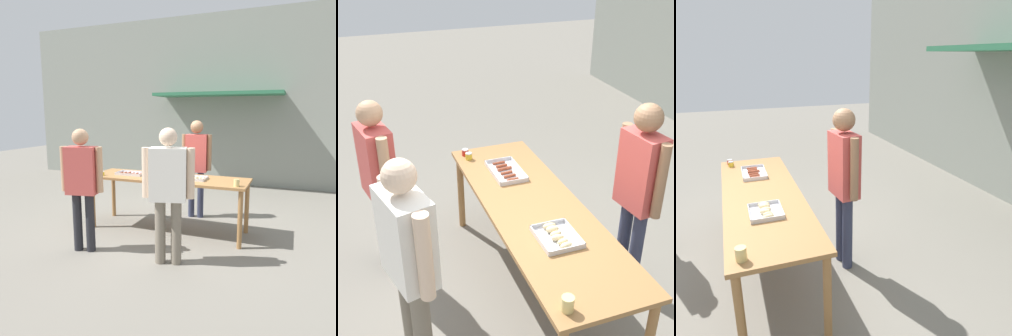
% 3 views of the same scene
% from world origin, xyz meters
% --- Properties ---
extents(ground_plane, '(24.00, 24.00, 0.00)m').
position_xyz_m(ground_plane, '(0.00, 0.00, 0.00)').
color(ground_plane, slate).
extents(serving_table, '(2.60, 0.80, 0.90)m').
position_xyz_m(serving_table, '(0.00, 0.00, 0.81)').
color(serving_table, olive).
rests_on(serving_table, ground).
extents(food_tray_sausages, '(0.48, 0.28, 0.04)m').
position_xyz_m(food_tray_sausages, '(-0.67, -0.02, 0.92)').
color(food_tray_sausages, silver).
rests_on(food_tray_sausages, serving_table).
extents(food_tray_buns, '(0.36, 0.30, 0.06)m').
position_xyz_m(food_tray_buns, '(0.46, -0.02, 0.92)').
color(food_tray_buns, silver).
rests_on(food_tray_buns, serving_table).
extents(condiment_jar_mustard, '(0.07, 0.07, 0.07)m').
position_xyz_m(condiment_jar_mustard, '(-1.17, -0.29, 0.94)').
color(condiment_jar_mustard, '#B22319').
rests_on(condiment_jar_mustard, serving_table).
extents(condiment_jar_ketchup, '(0.07, 0.07, 0.07)m').
position_xyz_m(condiment_jar_ketchup, '(-1.07, -0.28, 0.94)').
color(condiment_jar_ketchup, gold).
rests_on(condiment_jar_ketchup, serving_table).
extents(beer_cup, '(0.08, 0.08, 0.11)m').
position_xyz_m(beer_cup, '(1.16, -0.28, 0.96)').
color(beer_cup, '#DBC67A').
rests_on(beer_cup, serving_table).
extents(person_server_behind_table, '(0.55, 0.25, 1.80)m').
position_xyz_m(person_server_behind_table, '(0.23, 0.84, 1.10)').
color(person_server_behind_table, '#333851').
rests_on(person_server_behind_table, ground).
extents(person_customer_holding_hotdog, '(0.60, 0.31, 1.73)m').
position_xyz_m(person_customer_holding_hotdog, '(-0.80, -1.20, 1.03)').
color(person_customer_holding_hotdog, '#232328').
rests_on(person_customer_holding_hotdog, ground).
extents(person_customer_with_cup, '(0.65, 0.36, 1.76)m').
position_xyz_m(person_customer_with_cup, '(0.45, -1.13, 1.04)').
color(person_customer_with_cup, '#756B5B').
rests_on(person_customer_with_cup, ground).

